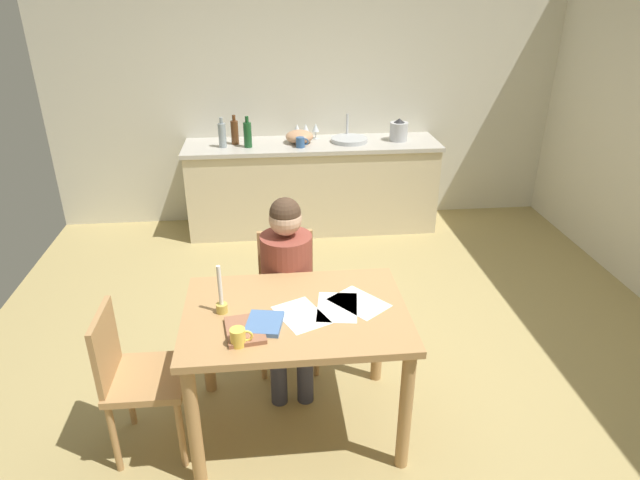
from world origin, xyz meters
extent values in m
cube|color=tan|center=(0.00, 0.00, -0.02)|extent=(5.20, 5.20, 0.04)
cube|color=beige|center=(0.00, 2.60, 1.30)|extent=(5.20, 0.12, 2.60)
cube|color=beige|center=(0.00, 2.24, 0.43)|extent=(2.47, 0.60, 0.86)
cube|color=#B7B2A8|center=(0.00, 2.24, 0.88)|extent=(2.51, 0.64, 0.04)
cube|color=tan|center=(-0.34, -0.57, 0.76)|extent=(1.18, 0.83, 0.04)
cylinder|color=tan|center=(-0.87, -0.93, 0.37)|extent=(0.07, 0.07, 0.74)
cylinder|color=tan|center=(0.20, -0.93, 0.37)|extent=(0.07, 0.07, 0.74)
cylinder|color=tan|center=(-0.87, -0.22, 0.37)|extent=(0.07, 0.07, 0.74)
cylinder|color=tan|center=(0.20, -0.22, 0.37)|extent=(0.07, 0.07, 0.74)
cube|color=tan|center=(-0.36, 0.02, 0.48)|extent=(0.40, 0.40, 0.04)
cube|color=tan|center=(-0.36, 0.21, 0.69)|extent=(0.36, 0.03, 0.40)
cylinder|color=tan|center=(-0.53, -0.15, 0.23)|extent=(0.04, 0.04, 0.47)
cylinder|color=tan|center=(-0.19, -0.15, 0.23)|extent=(0.04, 0.04, 0.47)
cylinder|color=tan|center=(-0.53, 0.19, 0.23)|extent=(0.04, 0.04, 0.47)
cylinder|color=tan|center=(-0.19, 0.19, 0.23)|extent=(0.04, 0.04, 0.47)
cylinder|color=brown|center=(-0.36, 0.00, 0.70)|extent=(0.32, 0.32, 0.50)
sphere|color=#D8AD8C|center=(-0.36, 0.00, 1.06)|extent=(0.20, 0.20, 0.20)
sphere|color=#473323|center=(-0.36, 0.00, 1.10)|extent=(0.19, 0.19, 0.19)
cylinder|color=#383847|center=(-0.44, -0.19, 0.45)|extent=(0.13, 0.38, 0.13)
cylinder|color=#383847|center=(-0.44, -0.38, 0.23)|extent=(0.10, 0.10, 0.45)
cylinder|color=#383847|center=(-0.28, -0.19, 0.45)|extent=(0.13, 0.38, 0.13)
cylinder|color=#383847|center=(-0.28, -0.38, 0.23)|extent=(0.10, 0.10, 0.45)
cube|color=tan|center=(-1.13, -0.64, 0.46)|extent=(0.40, 0.40, 0.04)
cube|color=tan|center=(-1.31, -0.64, 0.67)|extent=(0.03, 0.36, 0.40)
cylinder|color=tan|center=(-0.96, -0.82, 0.22)|extent=(0.04, 0.04, 0.45)
cylinder|color=tan|center=(-0.95, -0.48, 0.22)|extent=(0.04, 0.04, 0.45)
cylinder|color=tan|center=(-1.30, -0.81, 0.22)|extent=(0.04, 0.04, 0.45)
cylinder|color=tan|center=(-1.29, -0.47, 0.22)|extent=(0.04, 0.04, 0.45)
cylinder|color=#F2CC4C|center=(-0.63, -0.84, 0.82)|extent=(0.07, 0.07, 0.09)
torus|color=#F2CC4C|center=(-0.58, -0.84, 0.83)|extent=(0.06, 0.01, 0.06)
cylinder|color=gold|center=(-0.72, -0.54, 0.80)|extent=(0.06, 0.06, 0.05)
cylinder|color=white|center=(-0.72, -0.54, 0.94)|extent=(0.02, 0.02, 0.23)
cube|color=#4C71A9|center=(-0.50, -0.69, 0.79)|extent=(0.21, 0.24, 0.02)
cube|color=#9A6245|center=(-0.60, -0.74, 0.79)|extent=(0.22, 0.28, 0.02)
cube|color=white|center=(-0.31, -0.62, 0.78)|extent=(0.31, 0.36, 0.00)
cube|color=white|center=(-0.11, -0.56, 0.78)|extent=(0.25, 0.33, 0.00)
cube|color=white|center=(0.01, -0.53, 0.78)|extent=(0.35, 0.36, 0.00)
cylinder|color=#B2B7BC|center=(0.37, 2.24, 0.92)|extent=(0.36, 0.36, 0.04)
cylinder|color=silver|center=(0.37, 2.40, 1.02)|extent=(0.02, 0.02, 0.24)
cylinder|color=#8C999E|center=(-0.86, 2.17, 1.01)|extent=(0.07, 0.07, 0.23)
cylinder|color=#8C999E|center=(-0.86, 2.17, 1.16)|extent=(0.03, 0.03, 0.06)
cylinder|color=#593319|center=(-0.75, 2.27, 1.01)|extent=(0.07, 0.07, 0.23)
cylinder|color=#593319|center=(-0.75, 2.27, 1.16)|extent=(0.03, 0.03, 0.06)
cylinder|color=#194C23|center=(-0.62, 2.15, 1.02)|extent=(0.08, 0.08, 0.24)
cylinder|color=#194C23|center=(-0.62, 2.15, 1.17)|extent=(0.03, 0.03, 0.06)
ellipsoid|color=tan|center=(-0.12, 2.26, 0.96)|extent=(0.27, 0.27, 0.12)
cylinder|color=#B7BABF|center=(0.86, 2.24, 0.99)|extent=(0.18, 0.18, 0.18)
cone|color=#262628|center=(0.86, 2.24, 1.10)|extent=(0.11, 0.11, 0.04)
cylinder|color=silver|center=(0.05, 2.39, 0.90)|extent=(0.06, 0.06, 0.00)
cylinder|color=silver|center=(0.05, 2.39, 0.94)|extent=(0.01, 0.01, 0.07)
cone|color=silver|center=(0.05, 2.39, 1.01)|extent=(0.07, 0.07, 0.08)
cylinder|color=silver|center=(-0.05, 2.39, 0.90)|extent=(0.06, 0.06, 0.00)
cylinder|color=silver|center=(-0.05, 2.39, 0.94)|extent=(0.01, 0.01, 0.07)
cone|color=silver|center=(-0.05, 2.39, 1.01)|extent=(0.07, 0.07, 0.08)
cylinder|color=silver|center=(-0.14, 2.39, 0.90)|extent=(0.06, 0.06, 0.00)
cylinder|color=silver|center=(-0.14, 2.39, 0.94)|extent=(0.01, 0.01, 0.07)
cone|color=silver|center=(-0.14, 2.39, 1.01)|extent=(0.07, 0.07, 0.08)
cylinder|color=#33598C|center=(-0.13, 2.09, 0.95)|extent=(0.08, 0.08, 0.10)
torus|color=#33598C|center=(-0.08, 2.09, 0.95)|extent=(0.07, 0.01, 0.07)
camera|label=1|loc=(-0.45, -3.01, 2.36)|focal=30.70mm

